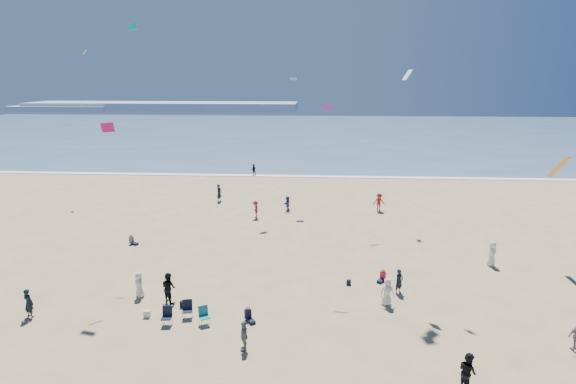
{
  "coord_description": "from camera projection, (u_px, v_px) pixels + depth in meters",
  "views": [
    {
      "loc": [
        3.42,
        -13.95,
        12.84
      ],
      "look_at": [
        2.0,
        8.0,
        7.25
      ],
      "focal_mm": 28.0,
      "sensor_mm": 36.0,
      "label": 1
    }
  ],
  "objects": [
    {
      "name": "chair_cluster",
      "position": [
        186.0,
        314.0,
        24.15
      ],
      "size": [
        2.73,
        1.48,
        1.0
      ],
      "color": "black",
      "rests_on": "ground"
    },
    {
      "name": "ocean",
      "position": [
        303.0,
        133.0,
        108.74
      ],
      "size": [
        220.0,
        100.0,
        0.06
      ],
      "primitive_type": "cube",
      "color": "#476B84",
      "rests_on": "ground"
    },
    {
      "name": "black_backpack",
      "position": [
        183.0,
        304.0,
        25.85
      ],
      "size": [
        0.3,
        0.22,
        0.38
      ],
      "primitive_type": "cube",
      "color": "black",
      "rests_on": "ground"
    },
    {
      "name": "surf_line",
      "position": [
        291.0,
        176.0,
        60.38
      ],
      "size": [
        220.0,
        1.2,
        0.08
      ],
      "primitive_type": "cube",
      "color": "white",
      "rests_on": "ground"
    },
    {
      "name": "seated_group",
      "position": [
        247.0,
        325.0,
        23.27
      ],
      "size": [
        20.02,
        23.58,
        0.84
      ],
      "color": "white",
      "rests_on": "ground"
    },
    {
      "name": "white_tote",
      "position": [
        147.0,
        314.0,
        24.78
      ],
      "size": [
        0.35,
        0.2,
        0.4
      ],
      "primitive_type": "cube",
      "color": "silver",
      "rests_on": "ground"
    },
    {
      "name": "headland_far",
      "position": [
        163.0,
        106.0,
        184.64
      ],
      "size": [
        110.0,
        20.0,
        3.2
      ],
      "primitive_type": "cube",
      "color": "#7A8EA8",
      "rests_on": "ground"
    },
    {
      "name": "headland_near",
      "position": [
        63.0,
        108.0,
        182.45
      ],
      "size": [
        40.0,
        14.0,
        2.0
      ],
      "primitive_type": "cube",
      "color": "#7A8EA8",
      "rests_on": "ground"
    },
    {
      "name": "navy_bag",
      "position": [
        349.0,
        282.0,
        28.68
      ],
      "size": [
        0.28,
        0.18,
        0.34
      ],
      "primitive_type": "cube",
      "color": "black",
      "rests_on": "ground"
    },
    {
      "name": "kites_aloft",
      "position": [
        433.0,
        53.0,
        25.77
      ],
      "size": [
        41.87,
        38.86,
        27.81
      ],
      "color": "blue",
      "rests_on": "ground"
    },
    {
      "name": "standing_flyers",
      "position": [
        339.0,
        258.0,
        30.74
      ],
      "size": [
        31.22,
        50.77,
        1.92
      ],
      "color": "#A41733",
      "rests_on": "ground"
    }
  ]
}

